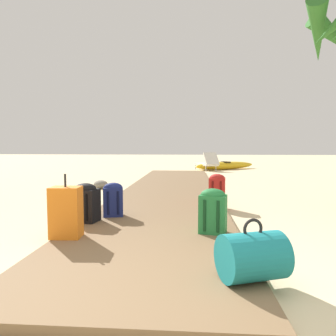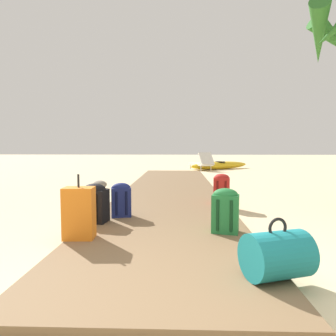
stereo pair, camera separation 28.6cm
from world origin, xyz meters
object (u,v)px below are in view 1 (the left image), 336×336
object	(u,v)px
backpack_green	(213,210)
backpack_black	(86,201)
backpack_navy	(113,199)
lounge_chair	(207,163)
suitcase_orange	(66,212)
backpack_red	(217,188)
kayak	(225,166)
duffel_bag_teal	(252,256)

from	to	relation	value
backpack_green	backpack_black	size ratio (longest dim) A/B	1.01
backpack_green	backpack_navy	bearing A→B (deg)	151.18
backpack_black	lounge_chair	size ratio (longest dim) A/B	0.32
suitcase_orange	backpack_black	xyz separation A→B (m)	(-0.03, 0.72, -0.01)
suitcase_orange	backpack_red	bearing A→B (deg)	48.16
backpack_navy	backpack_red	world-z (taller)	backpack_red
backpack_black	lounge_chair	xyz separation A→B (m)	(2.18, 9.66, -0.03)
suitcase_orange	kayak	world-z (taller)	suitcase_orange
backpack_black	lounge_chair	world-z (taller)	lounge_chair
backpack_navy	duffel_bag_teal	size ratio (longest dim) A/B	0.86
backpack_navy	suitcase_orange	distance (m)	1.09
backpack_green	lounge_chair	xyz separation A→B (m)	(0.49, 10.10, -0.03)
lounge_chair	kayak	size ratio (longest dim) A/B	0.53
backpack_navy	duffel_bag_teal	xyz separation A→B (m)	(1.60, -2.03, -0.07)
suitcase_orange	backpack_navy	bearing A→B (deg)	75.58
backpack_red	kayak	bearing A→B (deg)	82.46
backpack_navy	lounge_chair	bearing A→B (deg)	78.57
backpack_black	backpack_navy	bearing A→B (deg)	48.28
backpack_navy	backpack_black	distance (m)	0.45
lounge_chair	kayak	world-z (taller)	lounge_chair
lounge_chair	backpack_green	bearing A→B (deg)	-92.80
backpack_navy	backpack_black	size ratio (longest dim) A/B	0.94
backpack_red	lounge_chair	xyz separation A→B (m)	(0.29, 8.30, -0.03)
backpack_navy	backpack_green	bearing A→B (deg)	-28.82
duffel_bag_teal	kayak	size ratio (longest dim) A/B	0.19
duffel_bag_teal	backpack_black	world-z (taller)	backpack_black
backpack_navy	backpack_green	size ratio (longest dim) A/B	0.93
duffel_bag_teal	suitcase_orange	distance (m)	2.11
duffel_bag_teal	kayak	world-z (taller)	duffel_bag_teal
kayak	backpack_navy	bearing A→B (deg)	-105.66
duffel_bag_teal	backpack_black	bearing A→B (deg)	138.27
backpack_navy	suitcase_orange	world-z (taller)	suitcase_orange
suitcase_orange	backpack_black	distance (m)	0.72
backpack_navy	lounge_chair	distance (m)	9.52
backpack_black	kayak	distance (m)	10.68
backpack_black	kayak	size ratio (longest dim) A/B	0.17
lounge_chair	kayak	distance (m)	1.06
backpack_green	backpack_black	xyz separation A→B (m)	(-1.69, 0.43, -0.00)
duffel_bag_teal	kayak	xyz separation A→B (m)	(1.17, 11.92, -0.09)
kayak	backpack_black	bearing A→B (deg)	-106.71
duffel_bag_teal	lounge_chair	bearing A→B (deg)	88.56
backpack_red	kayak	distance (m)	8.94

